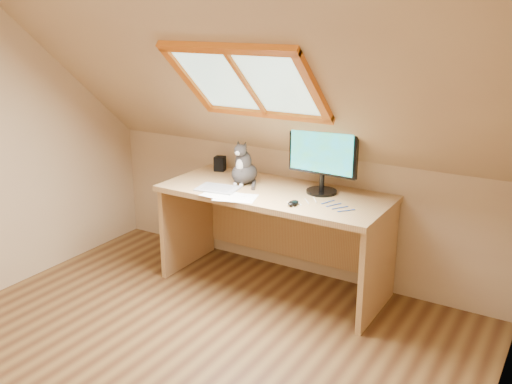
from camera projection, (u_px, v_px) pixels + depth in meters
The scene contains 10 objects.
ground at pixel (156, 377), 3.37m from camera, with size 3.50×3.50×0.00m, color brown.
room_shell at pixel (128, 143), 2.86m from camera, with size 3.52×3.52×2.41m.
desk at pixel (279, 217), 4.38m from camera, with size 1.72×0.75×0.79m.
monitor at pixel (323, 156), 4.11m from camera, with size 0.54×0.23×0.49m.
cat at pixel (244, 168), 4.38m from camera, with size 0.19×0.23×0.35m.
desk_speaker at pixel (220, 164), 4.76m from camera, with size 0.08×0.08×0.12m, color black.
graphics_tablet at pixel (218, 189), 4.27m from camera, with size 0.30×0.22×0.01m, color #B2B2B7.
mouse at pixel (293, 203), 3.92m from camera, with size 0.06×0.11×0.03m, color black.
papers at pixel (234, 196), 4.13m from camera, with size 0.33×0.27×0.00m.
cables at pixel (323, 205), 3.93m from camera, with size 0.51×0.26×0.01m.
Camera 1 is at (2.00, -2.16, 2.07)m, focal length 40.00 mm.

